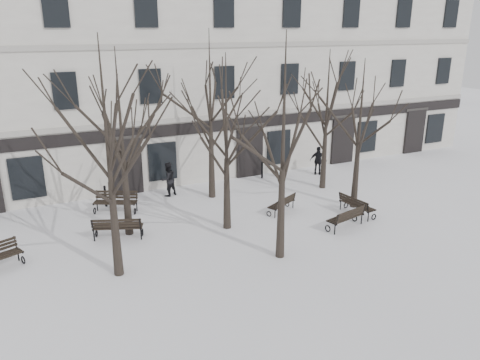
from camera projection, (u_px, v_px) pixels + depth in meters
ground at (260, 241)px, 18.73m from camera, size 100.00×100.00×0.00m
building at (161, 74)px, 28.13m from camera, size 40.40×10.20×11.40m
tree_0 at (106, 132)px, 14.69m from camera, size 5.62×5.62×8.03m
tree_1 at (226, 123)px, 18.61m from camera, size 5.09×5.09×7.28m
tree_2 at (284, 123)px, 15.95m from camera, size 5.68×5.68×8.11m
tree_3 at (360, 117)px, 21.04m from camera, size 4.84×4.84×6.91m
tree_4 at (121, 122)px, 17.99m from camera, size 5.26×5.26×7.52m
tree_5 at (210, 96)px, 22.09m from camera, size 5.71×5.71×8.15m
tree_6 at (327, 104)px, 23.66m from camera, size 5.02×5.02×7.18m
bench_1 at (118, 227)px, 18.78m from camera, size 2.06×1.36×0.99m
bench_2 at (347, 217)px, 19.81m from camera, size 1.96×1.08×0.94m
bench_3 at (116, 201)px, 21.55m from camera, size 2.04×1.51×0.99m
bench_4 at (282, 203)px, 21.53m from camera, size 1.69×1.24×0.82m
bench_5 at (356, 205)px, 21.23m from camera, size 0.88×1.87×0.91m
bollard_a at (105, 195)px, 22.24m from camera, size 0.13×0.13×1.05m
bollard_b at (262, 169)px, 26.45m from camera, size 0.12×0.12×0.97m
pedestrian_b at (169, 196)px, 23.84m from camera, size 1.02×0.91×1.75m
pedestrian_c at (318, 174)px, 27.28m from camera, size 1.02×0.91×1.66m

